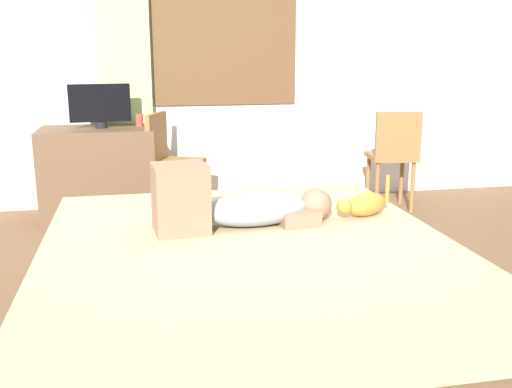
# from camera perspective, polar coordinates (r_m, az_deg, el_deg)

# --- Properties ---
(ground_plane) EXTENTS (16.00, 16.00, 0.00)m
(ground_plane) POSITION_cam_1_polar(r_m,az_deg,el_deg) (3.14, 0.09, -11.52)
(ground_plane) COLOR brown
(back_wall_with_window) EXTENTS (6.40, 0.14, 2.90)m
(back_wall_with_window) POSITION_cam_1_polar(r_m,az_deg,el_deg) (5.27, -5.40, 14.92)
(back_wall_with_window) COLOR silver
(back_wall_with_window) RESTS_ON ground
(bed) EXTENTS (1.98, 1.95, 0.47)m
(bed) POSITION_cam_1_polar(r_m,az_deg,el_deg) (2.96, -1.14, -8.33)
(bed) COLOR brown
(bed) RESTS_ON ground
(person_lying) EXTENTS (0.94, 0.34, 0.34)m
(person_lying) POSITION_cam_1_polar(r_m,az_deg,el_deg) (2.96, -1.96, -1.09)
(person_lying) COLOR #8C939E
(person_lying) RESTS_ON bed
(cat) EXTENTS (0.34, 0.19, 0.21)m
(cat) POSITION_cam_1_polar(r_m,az_deg,el_deg) (3.21, 10.48, -1.00)
(cat) COLOR #C67A2D
(cat) RESTS_ON bed
(desk) EXTENTS (0.90, 0.56, 0.74)m
(desk) POSITION_cam_1_polar(r_m,az_deg,el_deg) (4.94, -15.09, 1.97)
(desk) COLOR brown
(desk) RESTS_ON ground
(tv_monitor) EXTENTS (0.48, 0.10, 0.35)m
(tv_monitor) POSITION_cam_1_polar(r_m,az_deg,el_deg) (4.86, -15.00, 8.37)
(tv_monitor) COLOR black
(tv_monitor) RESTS_ON desk
(cup) EXTENTS (0.06, 0.06, 0.10)m
(cup) POSITION_cam_1_polar(r_m,az_deg,el_deg) (4.92, -11.31, 7.08)
(cup) COLOR #B23D38
(cup) RESTS_ON desk
(chair_by_desk) EXTENTS (0.50, 0.50, 0.86)m
(chair_by_desk) POSITION_cam_1_polar(r_m,az_deg,el_deg) (4.78, -8.50, 3.60)
(chair_by_desk) COLOR brown
(chair_by_desk) RESTS_ON ground
(chair_spare) EXTENTS (0.43, 0.43, 0.86)m
(chair_spare) POSITION_cam_1_polar(r_m,az_deg,el_deg) (5.08, 13.31, 3.98)
(chair_spare) COLOR brown
(chair_spare) RESTS_ON ground
(curtain_left) EXTENTS (0.44, 0.06, 2.54)m
(curtain_left) POSITION_cam_1_polar(r_m,az_deg,el_deg) (5.12, -12.79, 12.67)
(curtain_left) COLOR #ADCC75
(curtain_left) RESTS_ON ground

